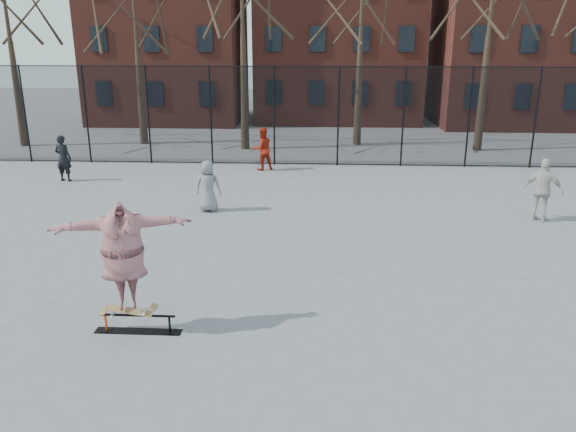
# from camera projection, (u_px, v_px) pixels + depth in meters

# --- Properties ---
(ground) EXTENTS (100.00, 100.00, 0.00)m
(ground) POSITION_uv_depth(u_px,v_px,m) (293.00, 308.00, 10.91)
(ground) COLOR slate
(skate_rail) EXTENTS (1.55, 0.24, 0.34)m
(skate_rail) POSITION_uv_depth(u_px,v_px,m) (138.00, 325.00, 9.98)
(skate_rail) COLOR black
(skate_rail) RESTS_ON ground
(skateboard) EXTENTS (0.91, 0.22, 0.11)m
(skateboard) POSITION_uv_depth(u_px,v_px,m) (129.00, 311.00, 9.91)
(skateboard) COLOR olive
(skateboard) RESTS_ON skate_rail
(skater) EXTENTS (2.46, 1.30, 1.93)m
(skater) POSITION_uv_depth(u_px,v_px,m) (124.00, 258.00, 9.60)
(skater) COLOR #623A92
(skater) RESTS_ON skateboard
(bystander_grey) EXTENTS (0.78, 0.52, 1.56)m
(bystander_grey) POSITION_uv_depth(u_px,v_px,m) (208.00, 186.00, 16.83)
(bystander_grey) COLOR slate
(bystander_grey) RESTS_ON ground
(bystander_black) EXTENTS (0.68, 0.51, 1.69)m
(bystander_black) POSITION_uv_depth(u_px,v_px,m) (63.00, 158.00, 20.42)
(bystander_black) COLOR black
(bystander_black) RESTS_ON ground
(bystander_red) EXTENTS (1.02, 0.95, 1.69)m
(bystander_red) POSITION_uv_depth(u_px,v_px,m) (262.00, 149.00, 22.18)
(bystander_red) COLOR #9D200D
(bystander_red) RESTS_ON ground
(bystander_white) EXTENTS (1.13, 0.93, 1.81)m
(bystander_white) POSITION_uv_depth(u_px,v_px,m) (543.00, 190.00, 15.88)
(bystander_white) COLOR beige
(bystander_white) RESTS_ON ground
(fence) EXTENTS (34.03, 0.07, 4.00)m
(fence) POSITION_uv_depth(u_px,v_px,m) (308.00, 115.00, 22.67)
(fence) COLOR black
(fence) RESTS_ON ground
(rowhouses) EXTENTS (29.00, 7.00, 13.00)m
(rowhouses) POSITION_uv_depth(u_px,v_px,m) (326.00, 20.00, 33.80)
(rowhouses) COLOR maroon
(rowhouses) RESTS_ON ground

